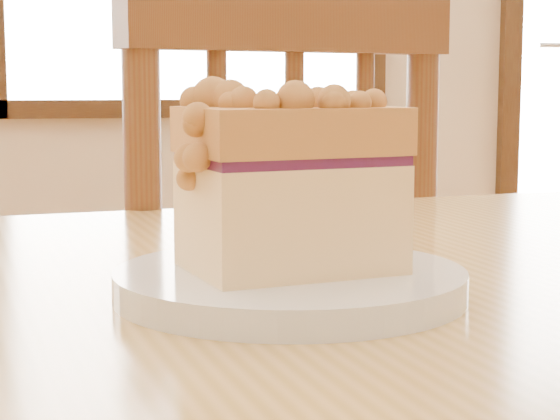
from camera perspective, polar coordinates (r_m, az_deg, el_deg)
name	(u,v)px	position (r m, az deg, el deg)	size (l,w,h in m)	color
cafe_chair_main	(229,382)	(1.25, -3.05, -10.08)	(0.57, 0.57, 0.98)	brown
plate	(290,285)	(0.57, 0.58, -4.42)	(0.21, 0.21, 0.02)	white
cake_slice	(287,179)	(0.56, 0.41, 1.87)	(0.14, 0.11, 0.11)	#FFD490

